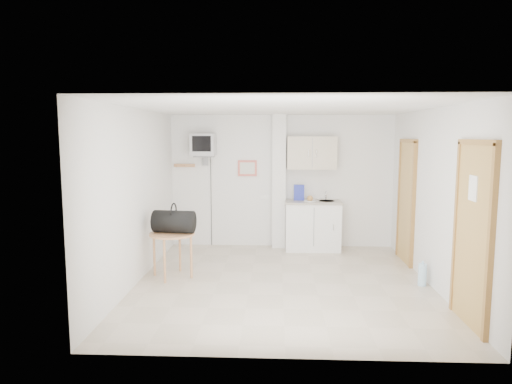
{
  "coord_description": "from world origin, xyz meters",
  "views": [
    {
      "loc": [
        -0.1,
        -6.39,
        2.13
      ],
      "look_at": [
        -0.41,
        0.6,
        1.25
      ],
      "focal_mm": 32.0,
      "sensor_mm": 36.0,
      "label": 1
    }
  ],
  "objects_px": {
    "round_table": "(172,238)",
    "water_bottle": "(422,275)",
    "crt_television": "(203,145)",
    "duffel_bag": "(174,221)"
  },
  "relations": [
    {
      "from": "round_table",
      "to": "water_bottle",
      "type": "distance_m",
      "value": 3.66
    },
    {
      "from": "round_table",
      "to": "crt_television",
      "type": "bearing_deg",
      "value": 83.68
    },
    {
      "from": "round_table",
      "to": "duffel_bag",
      "type": "xyz_separation_m",
      "value": [
        0.03,
        0.03,
        0.25
      ]
    },
    {
      "from": "round_table",
      "to": "water_bottle",
      "type": "xyz_separation_m",
      "value": [
        3.63,
        -0.24,
        -0.43
      ]
    },
    {
      "from": "round_table",
      "to": "duffel_bag",
      "type": "bearing_deg",
      "value": 46.35
    },
    {
      "from": "duffel_bag",
      "to": "water_bottle",
      "type": "distance_m",
      "value": 3.68
    },
    {
      "from": "crt_television",
      "to": "round_table",
      "type": "relative_size",
      "value": 3.19
    },
    {
      "from": "crt_television",
      "to": "duffel_bag",
      "type": "height_order",
      "value": "crt_television"
    },
    {
      "from": "crt_television",
      "to": "water_bottle",
      "type": "distance_m",
      "value": 4.37
    },
    {
      "from": "crt_television",
      "to": "duffel_bag",
      "type": "distance_m",
      "value": 2.09
    }
  ]
}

